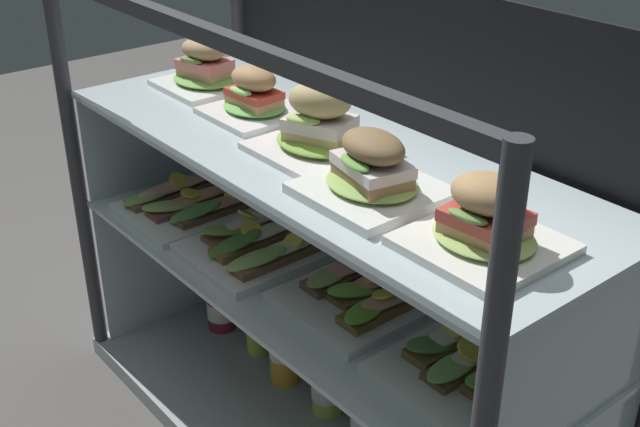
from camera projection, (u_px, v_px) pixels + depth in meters
name	position (u px, v px, depth m)	size (l,w,h in m)	color
case_frame	(373.00, 211.00, 1.63)	(1.21, 0.48, 0.96)	#333338
riser_lower_tier	(320.00, 355.00, 1.68)	(1.15, 0.42, 0.37)	silver
shelf_lower_glass	(320.00, 275.00, 1.59)	(1.16, 0.43, 0.01)	silver
riser_upper_tier	(320.00, 216.00, 1.53)	(1.15, 0.42, 0.25)	silver
shelf_upper_glass	(320.00, 152.00, 1.47)	(1.16, 0.43, 0.01)	silver
plated_roll_sandwich_far_right	(205.00, 70.00, 1.76)	(0.18, 0.18, 0.11)	white
plated_roll_sandwich_left_of_center	(254.00, 98.00, 1.61)	(0.18, 0.18, 0.10)	white
plated_roll_sandwich_near_right_corner	(320.00, 128.00, 1.44)	(0.21, 0.21, 0.13)	white
plated_roll_sandwich_mid_left	(372.00, 174.00, 1.28)	(0.20, 0.20, 0.11)	white
plated_roll_sandwich_near_left_corner	(485.00, 224.00, 1.13)	(0.20, 0.20, 0.11)	white
open_sandwich_tray_left_of_center	(195.00, 201.00, 1.83)	(0.24, 0.32, 0.06)	white
open_sandwich_tray_near_right_corner	(266.00, 241.00, 1.66)	(0.24, 0.32, 0.07)	white
open_sandwich_tray_mid_left	(371.00, 289.00, 1.51)	(0.24, 0.32, 0.06)	white
open_sandwich_tray_right_of_center	(479.00, 359.00, 1.32)	(0.24, 0.32, 0.06)	white
juice_bottle_back_left	(221.00, 301.00, 2.06)	(0.07, 0.07, 0.21)	maroon
juice_bottle_near_post	(257.00, 315.00, 1.96)	(0.06, 0.06, 0.24)	#BFD648
juice_bottle_front_second	(284.00, 345.00, 1.86)	(0.07, 0.07, 0.24)	gold
juice_bottle_back_center	(328.00, 380.00, 1.78)	(0.07, 0.07, 0.21)	#BECF4F
juice_bottle_front_middle	(367.00, 417.00, 1.68)	(0.07, 0.07, 0.21)	#BBCB56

